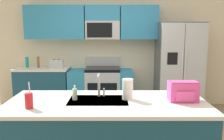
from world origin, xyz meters
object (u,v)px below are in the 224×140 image
object	(u,v)px
soap_dispenser	(75,94)
backpack	(183,91)
refrigerator	(179,67)
toaster	(57,64)
drink_cup_red	(29,101)
range_oven	(101,88)
sink_faucet	(100,83)
pepper_mill	(39,62)
paper_towel_roll	(128,89)
bottle_teal	(28,62)

from	to	relation	value
soap_dispenser	backpack	xyz separation A→B (m)	(1.24, -0.04, 0.05)
refrigerator	toaster	xyz separation A→B (m)	(-2.56, 0.02, 0.07)
drink_cup_red	range_oven	bearing A→B (deg)	77.09
range_oven	sink_faucet	distance (m)	2.35
range_oven	toaster	size ratio (longest dim) A/B	4.86
pepper_mill	paper_towel_roll	distance (m)	2.94
pepper_mill	bottle_teal	bearing A→B (deg)	170.60
range_oven	paper_towel_roll	distance (m)	2.47
refrigerator	drink_cup_red	distance (m)	3.46
pepper_mill	sink_faucet	xyz separation A→B (m)	(1.41, -2.26, 0.05)
range_oven	pepper_mill	size ratio (longest dim) A/B	5.74
paper_towel_roll	sink_faucet	bearing A→B (deg)	162.50
pepper_mill	bottle_teal	xyz separation A→B (m)	(-0.25, 0.04, -0.01)
pepper_mill	toaster	bearing A→B (deg)	-7.10
bottle_teal	pepper_mill	bearing A→B (deg)	-9.40
sink_faucet	pepper_mill	bearing A→B (deg)	122.02
range_oven	backpack	distance (m)	2.71
toaster	backpack	distance (m)	3.09
refrigerator	paper_towel_roll	xyz separation A→B (m)	(-1.21, -2.30, 0.09)
drink_cup_red	paper_towel_roll	world-z (taller)	drink_cup_red
bottle_teal	drink_cup_red	distance (m)	2.91
drink_cup_red	refrigerator	bearing A→B (deg)	49.42
toaster	backpack	bearing A→B (deg)	-50.32
pepper_mill	paper_towel_roll	xyz separation A→B (m)	(1.75, -2.37, 0.00)
bottle_teal	backpack	distance (m)	3.61
pepper_mill	sink_faucet	distance (m)	2.67
soap_dispenser	pepper_mill	bearing A→B (deg)	115.39
sink_faucet	paper_towel_roll	world-z (taller)	sink_faucet
range_oven	sink_faucet	xyz separation A→B (m)	(0.08, -2.26, 0.62)
toaster	pepper_mill	distance (m)	0.41
paper_towel_roll	backpack	size ratio (longest dim) A/B	0.75
bottle_teal	drink_cup_red	xyz separation A→B (m)	(0.96, -2.74, -0.03)
toaster	backpack	xyz separation A→B (m)	(1.97, -2.38, 0.03)
pepper_mill	drink_cup_red	size ratio (longest dim) A/B	0.85
pepper_mill	sink_faucet	bearing A→B (deg)	-57.98
refrigerator	drink_cup_red	bearing A→B (deg)	-130.58
toaster	refrigerator	bearing A→B (deg)	-0.44
toaster	paper_towel_roll	bearing A→B (deg)	-59.81
bottle_teal	sink_faucet	world-z (taller)	sink_faucet
toaster	pepper_mill	size ratio (longest dim) A/B	1.18
range_oven	drink_cup_red	world-z (taller)	drink_cup_red
refrigerator	pepper_mill	size ratio (longest dim) A/B	7.81
toaster	paper_towel_roll	size ratio (longest dim) A/B	1.17
range_oven	bottle_teal	distance (m)	1.68
pepper_mill	drink_cup_red	bearing A→B (deg)	-75.25
bottle_teal	range_oven	bearing A→B (deg)	-1.42
range_oven	toaster	xyz separation A→B (m)	(-0.93, -0.05, 0.55)
backpack	toaster	bearing A→B (deg)	129.68
sink_faucet	backpack	size ratio (longest dim) A/B	0.88
soap_dispenser	backpack	size ratio (longest dim) A/B	0.53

